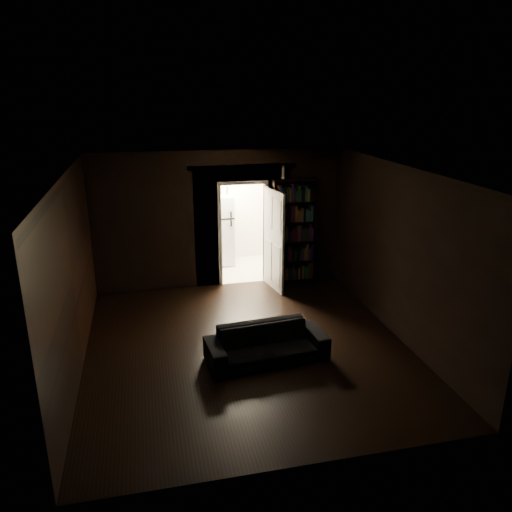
{
  "coord_description": "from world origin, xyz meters",
  "views": [
    {
      "loc": [
        -1.44,
        -6.96,
        3.9
      ],
      "look_at": [
        0.35,
        0.9,
        1.21
      ],
      "focal_mm": 35.0,
      "sensor_mm": 36.0,
      "label": 1
    }
  ],
  "objects": [
    {
      "name": "bottles",
      "position": [
        0.17,
        4.03,
        1.77
      ],
      "size": [
        0.59,
        0.26,
        0.24
      ],
      "primitive_type": "cube",
      "rotation": [
        0.0,
        0.0,
        -0.33
      ],
      "color": "black",
      "rests_on": "refrigerator"
    },
    {
      "name": "kitchen_alcove",
      "position": [
        0.5,
        3.87,
        1.21
      ],
      "size": [
        2.2,
        1.8,
        2.6
      ],
      "color": "beige",
      "rests_on": "ground"
    },
    {
      "name": "bookshelf",
      "position": [
        1.52,
        2.59,
        1.1
      ],
      "size": [
        0.95,
        0.63,
        2.2
      ],
      "primitive_type": "cube",
      "rotation": [
        0.0,
        0.0,
        -0.39
      ],
      "color": "black",
      "rests_on": "ground"
    },
    {
      "name": "sofa",
      "position": [
        0.21,
        -0.46,
        0.35
      ],
      "size": [
        1.88,
        0.95,
        0.7
      ],
      "primitive_type": "imported",
      "rotation": [
        0.0,
        0.0,
        0.09
      ],
      "color": "black",
      "rests_on": "ground"
    },
    {
      "name": "refrigerator",
      "position": [
        0.15,
        4.11,
        0.82
      ],
      "size": [
        0.74,
        0.68,
        1.65
      ],
      "primitive_type": "cube",
      "rotation": [
        0.0,
        0.0,
        0.0
      ],
      "color": "silver",
      "rests_on": "ground"
    },
    {
      "name": "ground",
      "position": [
        0.0,
        0.0,
        0.0
      ],
      "size": [
        5.5,
        5.5,
        0.0
      ],
      "primitive_type": "plane",
      "color": "black",
      "rests_on": "ground"
    },
    {
      "name": "door",
      "position": [
        1.04,
        2.31,
        1.02
      ],
      "size": [
        0.2,
        0.85,
        2.05
      ],
      "primitive_type": "cube",
      "rotation": [
        0.0,
        0.0,
        1.75
      ],
      "color": "white",
      "rests_on": "ground"
    },
    {
      "name": "room_walls",
      "position": [
        -0.01,
        1.07,
        1.68
      ],
      "size": [
        5.02,
        5.61,
        2.84
      ],
      "color": "black",
      "rests_on": "ground"
    },
    {
      "name": "figurine",
      "position": [
        1.31,
        2.65,
        2.33
      ],
      "size": [
        0.1,
        0.1,
        0.27
      ],
      "primitive_type": "cube",
      "rotation": [
        0.0,
        0.0,
        0.1
      ],
      "color": "white",
      "rests_on": "bookshelf"
    }
  ]
}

